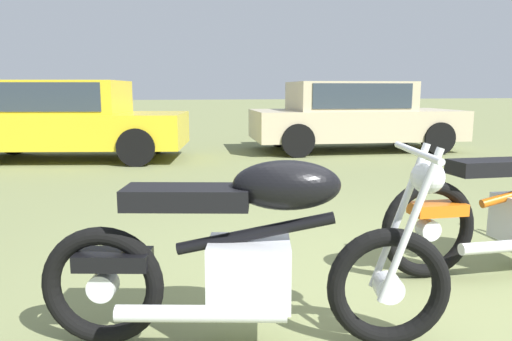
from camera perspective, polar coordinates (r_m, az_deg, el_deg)
ground_plane at (r=3.21m, az=16.85°, el=-14.09°), size 120.00×120.00×0.00m
motorcycle_black at (r=2.37m, az=-0.68°, el=-9.87°), size 1.99×0.79×1.02m
car_yellow at (r=9.38m, az=-21.85°, el=6.04°), size 4.43×2.51×1.43m
car_beige at (r=10.26m, az=11.37°, el=6.80°), size 4.39×2.18×1.43m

